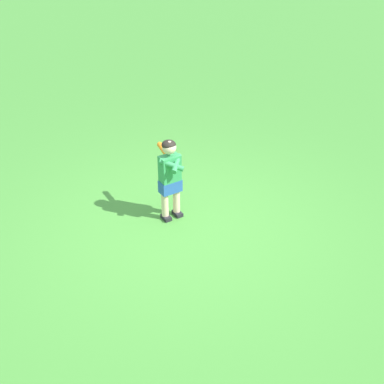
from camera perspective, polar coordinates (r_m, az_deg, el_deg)
name	(u,v)px	position (r m, az deg, el deg)	size (l,w,h in m)	color
ground_plane	(186,228)	(6.02, -0.77, -4.29)	(40.00, 40.00, 0.00)	#479338
child_batter	(170,172)	(5.90, -2.64, 2.33)	(0.46, 0.53, 1.08)	#232328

